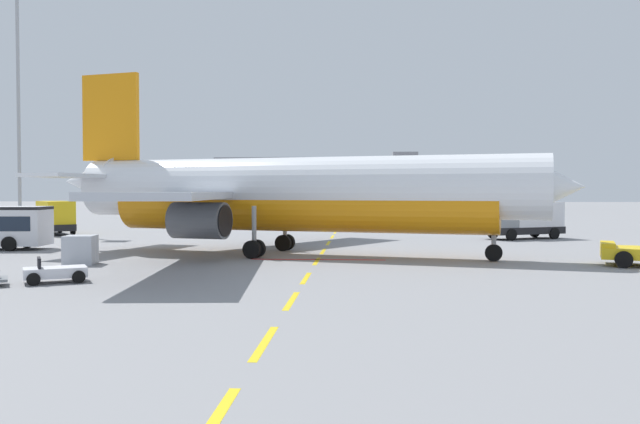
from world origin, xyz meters
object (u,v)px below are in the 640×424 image
Objects in this scene: airliner_foreground at (291,193)px; apron_light_mast_near at (18,61)px; fuel_service_truck at (53,217)px; uld_cargo_container at (80,250)px; ground_power_truck at (526,220)px.

apron_light_mast_near is at bearing 141.63° from airliner_foreground.
uld_cargo_container is at bearing -60.95° from fuel_service_truck.
airliner_foreground is at bearing -38.37° from apron_light_mast_near.
airliner_foreground is 4.69× the size of ground_power_truck.
fuel_service_truck is at bearing 176.13° from ground_power_truck.
airliner_foreground is at bearing -36.41° from fuel_service_truck.
uld_cargo_container is (-11.08, -6.06, -3.15)m from airliner_foreground.
apron_light_mast_near is at bearing 123.37° from uld_cargo_container.
ground_power_truck is 0.25× the size of apron_light_mast_near.
apron_light_mast_near reaches higher than uld_cargo_container.
uld_cargo_container is at bearing -56.63° from apron_light_mast_near.
apron_light_mast_near is (-49.96, 9.79, 16.04)m from ground_power_truck.
airliner_foreground is 1.19× the size of apron_light_mast_near.
ground_power_truck is 36.38m from uld_cargo_container.
airliner_foreground reaches higher than uld_cargo_container.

